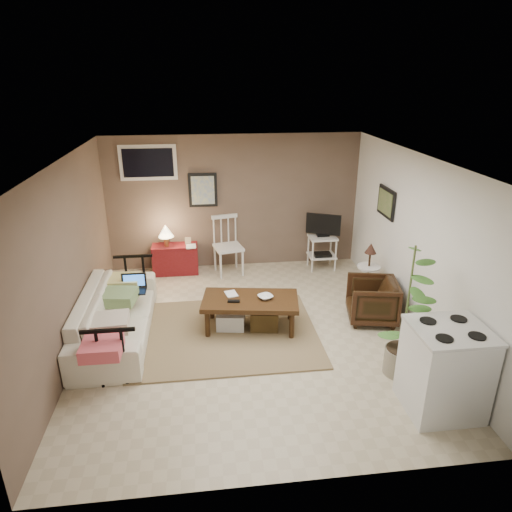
{
  "coord_description": "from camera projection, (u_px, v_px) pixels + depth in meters",
  "views": [
    {
      "loc": [
        -0.58,
        -5.43,
        3.35
      ],
      "look_at": [
        0.13,
        0.35,
        1.02
      ],
      "focal_mm": 32.0,
      "sensor_mm": 36.0,
      "label": 1
    }
  ],
  "objects": [
    {
      "name": "floor",
      "position": [
        250.0,
        334.0,
        6.31
      ],
      "size": [
        5.0,
        5.0,
        0.0
      ],
      "primitive_type": "plane",
      "color": "#C1B293",
      "rests_on": "ground"
    },
    {
      "name": "art_back",
      "position": [
        203.0,
        190.0,
        7.99
      ],
      "size": [
        0.5,
        0.03,
        0.6
      ],
      "primitive_type": "cube",
      "color": "black"
    },
    {
      "name": "art_right",
      "position": [
        386.0,
        202.0,
        6.97
      ],
      "size": [
        0.03,
        0.6,
        0.45
      ],
      "primitive_type": "cube",
      "color": "black"
    },
    {
      "name": "window",
      "position": [
        148.0,
        163.0,
        7.7
      ],
      "size": [
        0.96,
        0.03,
        0.6
      ],
      "primitive_type": "cube",
      "color": "silver"
    },
    {
      "name": "rug",
      "position": [
        226.0,
        333.0,
        6.31
      ],
      "size": [
        2.51,
        2.01,
        0.02
      ],
      "primitive_type": "cube",
      "rotation": [
        0.0,
        0.0,
        0.0
      ],
      "color": "#856C4D",
      "rests_on": "floor"
    },
    {
      "name": "coffee_table",
      "position": [
        250.0,
        311.0,
        6.34
      ],
      "size": [
        1.4,
        0.87,
        0.5
      ],
      "color": "#37240F",
      "rests_on": "floor"
    },
    {
      "name": "sofa",
      "position": [
        115.0,
        308.0,
        6.1
      ],
      "size": [
        0.66,
        2.25,
        0.88
      ],
      "primitive_type": "imported",
      "rotation": [
        0.0,
        0.0,
        1.57
      ],
      "color": "beige",
      "rests_on": "floor"
    },
    {
      "name": "sofa_pillows",
      "position": [
        115.0,
        310.0,
        5.83
      ],
      "size": [
        0.43,
        2.14,
        0.15
      ],
      "primitive_type": null,
      "color": "beige",
      "rests_on": "sofa"
    },
    {
      "name": "sofa_end_rails",
      "position": [
        125.0,
        311.0,
        6.14
      ],
      "size": [
        0.6,
        2.25,
        0.76
      ],
      "primitive_type": null,
      "color": "black",
      "rests_on": "floor"
    },
    {
      "name": "laptop",
      "position": [
        134.0,
        286.0,
        6.43
      ],
      "size": [
        0.35,
        0.25,
        0.24
      ],
      "color": "black",
      "rests_on": "sofa"
    },
    {
      "name": "red_console",
      "position": [
        175.0,
        256.0,
        8.13
      ],
      "size": [
        0.8,
        0.35,
        0.92
      ],
      "color": "maroon",
      "rests_on": "floor"
    },
    {
      "name": "spindle_chair",
      "position": [
        228.0,
        247.0,
        8.08
      ],
      "size": [
        0.56,
        0.56,
        1.04
      ],
      "color": "silver",
      "rests_on": "floor"
    },
    {
      "name": "tv_stand",
      "position": [
        323.0,
        240.0,
        8.24
      ],
      "size": [
        0.58,
        0.4,
        1.04
      ],
      "color": "silver",
      "rests_on": "floor"
    },
    {
      "name": "side_table",
      "position": [
        369.0,
        265.0,
        7.07
      ],
      "size": [
        0.36,
        0.36,
        0.95
      ],
      "color": "silver",
      "rests_on": "floor"
    },
    {
      "name": "armchair",
      "position": [
        372.0,
        299.0,
        6.55
      ],
      "size": [
        0.75,
        0.78,
        0.69
      ],
      "primitive_type": "imported",
      "rotation": [
        0.0,
        0.0,
        -1.77
      ],
      "color": "black",
      "rests_on": "floor"
    },
    {
      "name": "potted_plant",
      "position": [
        407.0,
        308.0,
        5.17
      ],
      "size": [
        0.42,
        0.42,
        1.66
      ],
      "color": "gray",
      "rests_on": "floor"
    },
    {
      "name": "stove",
      "position": [
        444.0,
        369.0,
        4.74
      ],
      "size": [
        0.76,
        0.7,
        0.99
      ],
      "color": "silver",
      "rests_on": "floor"
    },
    {
      "name": "bowl",
      "position": [
        265.0,
        292.0,
        6.24
      ],
      "size": [
        0.2,
        0.12,
        0.2
      ],
      "primitive_type": "imported",
      "rotation": [
        0.0,
        0.0,
        0.41
      ],
      "color": "#37240F",
      "rests_on": "coffee_table"
    },
    {
      "name": "book_table",
      "position": [
        226.0,
        289.0,
        6.33
      ],
      "size": [
        0.15,
        0.05,
        0.21
      ],
      "primitive_type": "imported",
      "rotation": [
        0.0,
        0.0,
        0.2
      ],
      "color": "#37240F",
      "rests_on": "coffee_table"
    },
    {
      "name": "book_console",
      "position": [
        186.0,
        241.0,
        7.91
      ],
      "size": [
        0.17,
        0.02,
        0.23
      ],
      "primitive_type": "imported",
      "rotation": [
        0.0,
        0.0,
        0.01
      ],
      "color": "#37240F",
      "rests_on": "red_console"
    }
  ]
}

